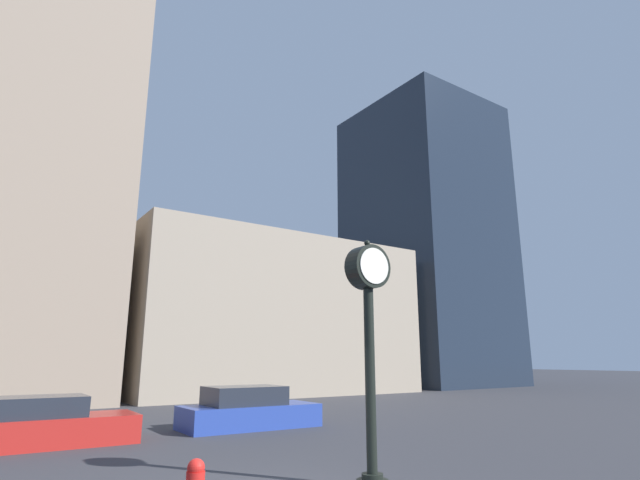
{
  "coord_description": "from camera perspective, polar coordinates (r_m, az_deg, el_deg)",
  "views": [
    {
      "loc": [
        -3.98,
        -7.21,
        2.19
      ],
      "look_at": [
        8.44,
        10.8,
        7.42
      ],
      "focal_mm": 28.0,
      "sensor_mm": 36.0,
      "label": 1
    }
  ],
  "objects": [
    {
      "name": "street_clock",
      "position": [
        9.6,
        5.59,
        -8.79
      ],
      "size": [
        0.85,
        0.57,
        4.47
      ],
      "color": "black",
      "rests_on": "ground_plane"
    },
    {
      "name": "building_storefront_row",
      "position": [
        35.35,
        -6.97,
        -8.9
      ],
      "size": [
        18.88,
        12.0,
        9.87
      ],
      "color": "gray",
      "rests_on": "ground_plane"
    },
    {
      "name": "car_red",
      "position": [
        15.5,
        -29.79,
        -17.93
      ],
      "size": [
        4.83,
        1.95,
        1.25
      ],
      "rotation": [
        0.0,
        0.0,
        -0.02
      ],
      "color": "red",
      "rests_on": "ground_plane"
    },
    {
      "name": "building_tall_tower",
      "position": [
        36.07,
        -29.68,
        18.53
      ],
      "size": [
        10.34,
        12.0,
        40.5
      ],
      "color": "gray",
      "rests_on": "ground_plane"
    },
    {
      "name": "building_glass_modern",
      "position": [
        46.83,
        11.97,
        -0.33
      ],
      "size": [
        11.16,
        12.0,
        25.18
      ],
      "color": "#1E2838",
      "rests_on": "ground_plane"
    },
    {
      "name": "car_blue",
      "position": [
        17.41,
        -8.2,
        -18.72
      ],
      "size": [
        4.47,
        2.02,
        1.32
      ],
      "rotation": [
        0.0,
        0.0,
        -0.02
      ],
      "color": "#28429E",
      "rests_on": "ground_plane"
    }
  ]
}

